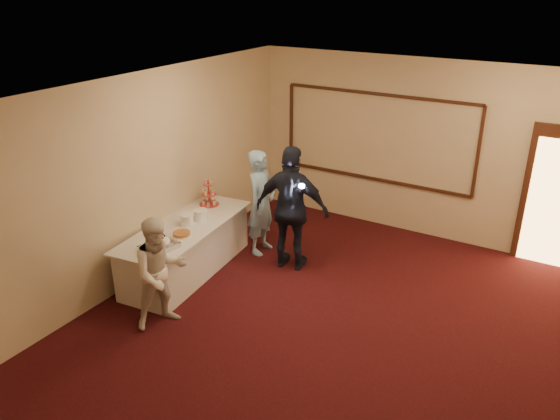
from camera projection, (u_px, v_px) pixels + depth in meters
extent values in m
plane|color=black|center=(325.00, 334.00, 6.92)|extent=(7.00, 7.00, 0.00)
cube|color=beige|center=(422.00, 150.00, 9.08)|extent=(6.00, 0.04, 3.00)
cube|color=beige|center=(139.00, 181.00, 7.73)|extent=(0.04, 7.00, 3.00)
cube|color=white|center=(335.00, 98.00, 5.72)|extent=(6.00, 7.00, 0.04)
cube|color=#341D0F|center=(374.00, 179.00, 9.69)|extent=(3.40, 0.04, 0.05)
cube|color=#341D0F|center=(380.00, 94.00, 9.09)|extent=(3.40, 0.04, 0.05)
cube|color=#341D0F|center=(291.00, 125.00, 10.19)|extent=(0.05, 0.04, 1.50)
cube|color=#341D0F|center=(478.00, 153.00, 8.59)|extent=(0.05, 0.04, 1.50)
cube|color=#341D0F|center=(559.00, 198.00, 8.19)|extent=(1.05, 0.06, 2.20)
cube|color=#FFBF66|center=(557.00, 205.00, 8.21)|extent=(0.85, 0.02, 2.00)
cube|color=silver|center=(187.00, 249.00, 8.24)|extent=(1.08, 2.39, 0.74)
cube|color=silver|center=(185.00, 226.00, 8.08)|extent=(1.20, 2.53, 0.03)
cube|color=#B5B8BD|center=(159.00, 248.00, 7.38)|extent=(0.43, 0.52, 0.04)
ellipsoid|color=white|center=(159.00, 242.00, 7.34)|extent=(0.30, 0.30, 0.14)
cube|color=silver|center=(172.00, 244.00, 7.43)|extent=(0.12, 0.32, 0.01)
cylinder|color=#C73A3A|center=(209.00, 192.00, 8.72)|extent=(0.02, 0.02, 0.43)
cylinder|color=#C73A3A|center=(209.00, 204.00, 8.81)|extent=(0.32, 0.32, 0.01)
cylinder|color=#C73A3A|center=(209.00, 194.00, 8.74)|extent=(0.25, 0.25, 0.01)
cylinder|color=#C73A3A|center=(208.00, 184.00, 8.67)|extent=(0.17, 0.17, 0.01)
cylinder|color=white|center=(187.00, 220.00, 8.07)|extent=(0.20, 0.20, 0.16)
cylinder|color=white|center=(186.00, 214.00, 8.03)|extent=(0.21, 0.21, 0.01)
cylinder|color=white|center=(201.00, 215.00, 8.20)|extent=(0.20, 0.20, 0.17)
cylinder|color=white|center=(200.00, 210.00, 8.17)|extent=(0.21, 0.21, 0.01)
cylinder|color=white|center=(182.00, 235.00, 7.76)|extent=(0.28, 0.28, 0.01)
cylinder|color=#935E25|center=(182.00, 233.00, 7.75)|extent=(0.24, 0.24, 0.05)
imported|color=#85B5DE|center=(261.00, 202.00, 8.66)|extent=(0.45, 0.65, 1.72)
imported|color=white|center=(161.00, 273.00, 6.85)|extent=(0.83, 0.90, 1.48)
imported|color=black|center=(292.00, 209.00, 8.14)|extent=(1.20, 0.65, 1.94)
cube|color=white|center=(302.00, 186.00, 7.76)|extent=(0.08, 0.06, 0.05)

